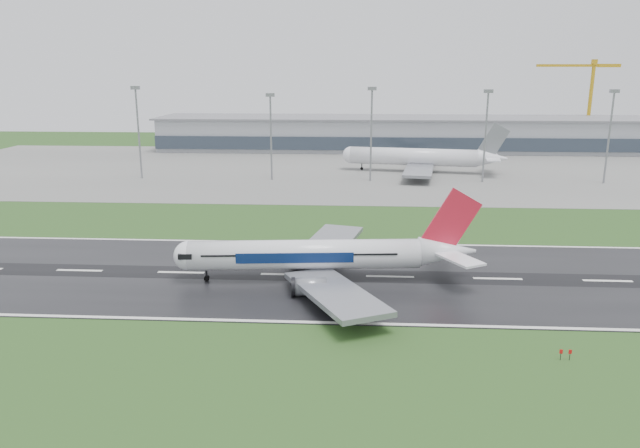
{
  "coord_description": "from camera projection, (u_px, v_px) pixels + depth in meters",
  "views": [
    {
      "loc": [
        -26.89,
        -106.83,
        37.89
      ],
      "look_at": [
        -33.92,
        12.0,
        7.0
      ],
      "focal_mm": 33.52,
      "sensor_mm": 36.0,
      "label": 1
    }
  ],
  "objects": [
    {
      "name": "main_airliner",
      "position": [
        326.0,
        237.0,
        108.81
      ],
      "size": [
        60.2,
        57.82,
        16.39
      ],
      "primitive_type": null,
      "rotation": [
        0.0,
        0.0,
        0.09
      ],
      "color": "white",
      "rests_on": "runway"
    },
    {
      "name": "terminal",
      "position": [
        411.0,
        134.0,
        288.08
      ],
      "size": [
        240.0,
        36.0,
        15.0
      ],
      "primitive_type": "cube",
      "color": "#90939A",
      "rests_on": "ground"
    },
    {
      "name": "tower_crane",
      "position": [
        590.0,
        104.0,
        294.04
      ],
      "size": [
        42.84,
        10.22,
        42.72
      ],
      "primitive_type": null,
      "rotation": [
        0.0,
        0.0,
        0.18
      ],
      "color": "#C29115",
      "rests_on": "ground"
    },
    {
      "name": "floodmast_0",
      "position": [
        139.0,
        135.0,
        209.81
      ],
      "size": [
        0.64,
        0.64,
        31.16
      ],
      "primitive_type": "cylinder",
      "color": "gray",
      "rests_on": "ground"
    },
    {
      "name": "floodmast_4",
      "position": [
        609.0,
        139.0,
        200.68
      ],
      "size": [
        0.64,
        0.64,
        30.35
      ],
      "primitive_type": "cylinder",
      "color": "gray",
      "rests_on": "ground"
    },
    {
      "name": "floodmast_3",
      "position": [
        485.0,
        138.0,
        203.04
      ],
      "size": [
        0.64,
        0.64,
        30.25
      ],
      "primitive_type": "cylinder",
      "color": "gray",
      "rests_on": "ground"
    },
    {
      "name": "runway",
      "position": [
        498.0,
        279.0,
        111.19
      ],
      "size": [
        400.0,
        45.0,
        0.1
      ],
      "primitive_type": "cube",
      "color": "black",
      "rests_on": "ground"
    },
    {
      "name": "apron",
      "position": [
        424.0,
        170.0,
        231.98
      ],
      "size": [
        400.0,
        130.0,
        0.08
      ],
      "primitive_type": "cube",
      "color": "slate",
      "rests_on": "ground"
    },
    {
      "name": "floodmast_1",
      "position": [
        271.0,
        139.0,
        207.42
      ],
      "size": [
        0.64,
        0.64,
        28.85
      ],
      "primitive_type": "cylinder",
      "color": "gray",
      "rests_on": "ground"
    },
    {
      "name": "floodmast_2",
      "position": [
        371.0,
        137.0,
        205.16
      ],
      "size": [
        0.64,
        0.64,
        31.04
      ],
      "primitive_type": "cylinder",
      "color": "gray",
      "rests_on": "ground"
    },
    {
      "name": "ground",
      "position": [
        498.0,
        279.0,
        111.2
      ],
      "size": [
        520.0,
        520.0,
        0.0
      ],
      "primitive_type": "plane",
      "color": "#214419",
      "rests_on": "ground"
    },
    {
      "name": "parked_airliner",
      "position": [
        420.0,
        148.0,
        224.83
      ],
      "size": [
        70.79,
        67.19,
        18.33
      ],
      "primitive_type": null,
      "rotation": [
        0.0,
        0.0,
        -0.16
      ],
      "color": "silver",
      "rests_on": "apron"
    }
  ]
}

